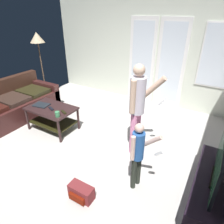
{
  "coord_description": "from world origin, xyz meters",
  "views": [
    {
      "loc": [
        2.07,
        -2.35,
        2.33
      ],
      "look_at": [
        0.71,
        -0.05,
        0.91
      ],
      "focal_mm": 31.29,
      "sensor_mm": 36.0,
      "label": 1
    }
  ],
  "objects_px": {
    "coffee_table": "(52,114)",
    "laptop_closed": "(41,105)",
    "leather_couch": "(12,106)",
    "cup_near_edge": "(57,114)",
    "loose_keyboard": "(100,173)",
    "person_adult": "(138,103)",
    "flat_screen_tv": "(220,160)",
    "floor_lamp": "(37,41)",
    "tv_stand": "(210,189)",
    "dvd_remote_slim": "(64,112)",
    "person_child": "(138,151)",
    "backpack": "(81,192)",
    "tv_remote_black": "(51,109)"
  },
  "relations": [
    {
      "from": "coffee_table",
      "to": "laptop_closed",
      "type": "distance_m",
      "value": 0.29
    },
    {
      "from": "leather_couch",
      "to": "cup_near_edge",
      "type": "xyz_separation_m",
      "value": [
        1.6,
        -0.1,
        0.27
      ]
    },
    {
      "from": "laptop_closed",
      "to": "cup_near_edge",
      "type": "distance_m",
      "value": 0.67
    },
    {
      "from": "loose_keyboard",
      "to": "laptop_closed",
      "type": "bearing_deg",
      "value": 163.21
    },
    {
      "from": "coffee_table",
      "to": "person_adult",
      "type": "bearing_deg",
      "value": 7.81
    },
    {
      "from": "leather_couch",
      "to": "person_adult",
      "type": "bearing_deg",
      "value": 6.72
    },
    {
      "from": "loose_keyboard",
      "to": "flat_screen_tv",
      "type": "bearing_deg",
      "value": 13.59
    },
    {
      "from": "laptop_closed",
      "to": "floor_lamp",
      "type": "bearing_deg",
      "value": 126.71
    },
    {
      "from": "tv_stand",
      "to": "floor_lamp",
      "type": "height_order",
      "value": "floor_lamp"
    },
    {
      "from": "flat_screen_tv",
      "to": "dvd_remote_slim",
      "type": "height_order",
      "value": "flat_screen_tv"
    },
    {
      "from": "leather_couch",
      "to": "flat_screen_tv",
      "type": "relative_size",
      "value": 1.79
    },
    {
      "from": "tv_stand",
      "to": "flat_screen_tv",
      "type": "relative_size",
      "value": 1.22
    },
    {
      "from": "person_adult",
      "to": "laptop_closed",
      "type": "bearing_deg",
      "value": -172.41
    },
    {
      "from": "person_child",
      "to": "loose_keyboard",
      "type": "distance_m",
      "value": 0.86
    },
    {
      "from": "flat_screen_tv",
      "to": "person_adult",
      "type": "xyz_separation_m",
      "value": [
        -1.31,
        0.46,
        0.27
      ]
    },
    {
      "from": "leather_couch",
      "to": "dvd_remote_slim",
      "type": "distance_m",
      "value": 1.6
    },
    {
      "from": "leather_couch",
      "to": "person_adult",
      "type": "height_order",
      "value": "person_adult"
    },
    {
      "from": "flat_screen_tv",
      "to": "person_adult",
      "type": "relative_size",
      "value": 0.72
    },
    {
      "from": "backpack",
      "to": "loose_keyboard",
      "type": "height_order",
      "value": "backpack"
    },
    {
      "from": "person_child",
      "to": "dvd_remote_slim",
      "type": "bearing_deg",
      "value": 165.23
    },
    {
      "from": "coffee_table",
      "to": "flat_screen_tv",
      "type": "xyz_separation_m",
      "value": [
        3.12,
        -0.21,
        0.31
      ]
    },
    {
      "from": "dvd_remote_slim",
      "to": "person_child",
      "type": "bearing_deg",
      "value": 9.63
    },
    {
      "from": "backpack",
      "to": "cup_near_edge",
      "type": "relative_size",
      "value": 3.31
    },
    {
      "from": "person_child",
      "to": "tv_remote_black",
      "type": "height_order",
      "value": "person_child"
    },
    {
      "from": "person_child",
      "to": "floor_lamp",
      "type": "distance_m",
      "value": 4.2
    },
    {
      "from": "coffee_table",
      "to": "cup_near_edge",
      "type": "distance_m",
      "value": 0.49
    },
    {
      "from": "coffee_table",
      "to": "dvd_remote_slim",
      "type": "relative_size",
      "value": 5.84
    },
    {
      "from": "cup_near_edge",
      "to": "coffee_table",
      "type": "bearing_deg",
      "value": 152.27
    },
    {
      "from": "flat_screen_tv",
      "to": "leather_couch",
      "type": "bearing_deg",
      "value": 178.6
    },
    {
      "from": "backpack",
      "to": "cup_near_edge",
      "type": "xyz_separation_m",
      "value": [
        -1.23,
        0.88,
        0.47
      ]
    },
    {
      "from": "laptop_closed",
      "to": "tv_remote_black",
      "type": "bearing_deg",
      "value": -12.26
    },
    {
      "from": "cup_near_edge",
      "to": "dvd_remote_slim",
      "type": "height_order",
      "value": "cup_near_edge"
    },
    {
      "from": "cup_near_edge",
      "to": "tv_remote_black",
      "type": "relative_size",
      "value": 0.62
    },
    {
      "from": "cup_near_edge",
      "to": "tv_remote_black",
      "type": "bearing_deg",
      "value": 154.25
    },
    {
      "from": "flat_screen_tv",
      "to": "laptop_closed",
      "type": "xyz_separation_m",
      "value": [
        -3.37,
        0.19,
        -0.16
      ]
    },
    {
      "from": "leather_couch",
      "to": "loose_keyboard",
      "type": "relative_size",
      "value": 4.66
    },
    {
      "from": "flat_screen_tv",
      "to": "person_child",
      "type": "xyz_separation_m",
      "value": [
        -0.95,
        -0.29,
        -0.05
      ]
    },
    {
      "from": "leather_couch",
      "to": "backpack",
      "type": "distance_m",
      "value": 2.99
    },
    {
      "from": "tv_stand",
      "to": "person_adult",
      "type": "distance_m",
      "value": 1.59
    },
    {
      "from": "leather_couch",
      "to": "coffee_table",
      "type": "xyz_separation_m",
      "value": [
        1.2,
        0.11,
        0.08
      ]
    },
    {
      "from": "coffee_table",
      "to": "floor_lamp",
      "type": "height_order",
      "value": "floor_lamp"
    },
    {
      "from": "flat_screen_tv",
      "to": "tv_remote_black",
      "type": "xyz_separation_m",
      "value": [
        -3.08,
        0.17,
        -0.16
      ]
    },
    {
      "from": "laptop_closed",
      "to": "person_child",
      "type": "bearing_deg",
      "value": -20.59
    },
    {
      "from": "dvd_remote_slim",
      "to": "tv_stand",
      "type": "bearing_deg",
      "value": 20.45
    },
    {
      "from": "coffee_table",
      "to": "person_adult",
      "type": "height_order",
      "value": "person_adult"
    },
    {
      "from": "coffee_table",
      "to": "laptop_closed",
      "type": "relative_size",
      "value": 3.13
    },
    {
      "from": "laptop_closed",
      "to": "person_adult",
      "type": "bearing_deg",
      "value": -1.94
    },
    {
      "from": "loose_keyboard",
      "to": "dvd_remote_slim",
      "type": "relative_size",
      "value": 2.62
    },
    {
      "from": "person_adult",
      "to": "tv_remote_black",
      "type": "xyz_separation_m",
      "value": [
        -1.76,
        -0.29,
        -0.43
      ]
    },
    {
      "from": "tv_stand",
      "to": "backpack",
      "type": "relative_size",
      "value": 4.04
    }
  ]
}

